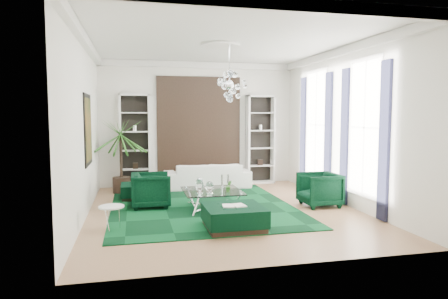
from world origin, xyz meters
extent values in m
cube|color=tan|center=(0.00, 0.00, -0.01)|extent=(6.00, 7.00, 0.02)
cube|color=white|center=(0.00, 0.00, 3.81)|extent=(6.00, 7.00, 0.02)
cube|color=white|center=(0.00, 3.51, 1.90)|extent=(6.00, 0.02, 3.80)
cube|color=white|center=(0.00, -3.51, 1.90)|extent=(6.00, 0.02, 3.80)
cube|color=white|center=(-3.01, 0.00, 1.90)|extent=(0.02, 7.00, 3.80)
cube|color=white|center=(3.01, 0.00, 1.90)|extent=(0.02, 7.00, 3.80)
cylinder|color=white|center=(0.00, 0.30, 3.77)|extent=(0.90, 0.90, 0.05)
cube|color=black|center=(0.00, 3.46, 1.90)|extent=(2.50, 0.06, 2.80)
cube|color=black|center=(-2.97, 0.60, 1.85)|extent=(0.04, 1.30, 1.60)
cube|color=white|center=(2.99, -0.90, 1.90)|extent=(0.03, 1.10, 2.90)
cube|color=black|center=(2.96, -1.68, 1.65)|extent=(0.07, 0.30, 3.25)
cube|color=black|center=(2.96, -0.12, 1.65)|extent=(0.07, 0.30, 3.25)
cube|color=white|center=(2.99, 1.50, 1.90)|extent=(0.03, 1.10, 2.90)
cube|color=black|center=(2.96, 0.72, 1.65)|extent=(0.07, 0.30, 3.25)
cube|color=black|center=(2.96, 2.28, 1.65)|extent=(0.07, 0.30, 3.25)
cube|color=black|center=(-0.43, 0.44, 0.01)|extent=(4.20, 5.00, 0.02)
imported|color=white|center=(0.14, 2.81, 0.37)|extent=(2.51, 0.98, 0.73)
imported|color=black|center=(-1.61, 0.64, 0.41)|extent=(0.90, 0.88, 0.82)
imported|color=black|center=(2.33, -0.12, 0.40)|extent=(0.88, 0.86, 0.80)
cube|color=black|center=(-1.90, 1.71, 0.19)|extent=(0.86, 0.86, 0.38)
cube|color=black|center=(-0.14, -1.53, 0.22)|extent=(1.11, 1.11, 0.44)
cube|color=white|center=(-0.14, -1.53, 0.46)|extent=(0.45, 0.30, 0.03)
cylinder|color=white|center=(-2.42, -1.11, 0.23)|extent=(0.47, 0.47, 0.45)
imported|color=#29651D|center=(0.08, -0.19, 0.58)|extent=(0.15, 0.12, 0.27)
camera|label=1|loc=(-1.98, -8.80, 2.18)|focal=32.00mm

